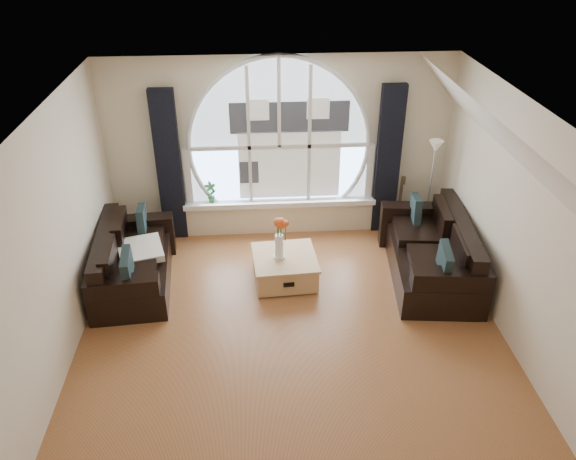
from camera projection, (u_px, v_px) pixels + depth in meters
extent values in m
cube|color=brown|center=(293.00, 347.00, 6.47)|extent=(5.00, 5.50, 0.01)
cube|color=silver|center=(295.00, 124.00, 5.10)|extent=(5.00, 5.50, 0.01)
cube|color=beige|center=(279.00, 148.00, 8.15)|extent=(5.00, 0.01, 2.70)
cube|color=beige|center=(47.00, 258.00, 5.64)|extent=(0.01, 5.50, 2.70)
cube|color=beige|center=(528.00, 240.00, 5.94)|extent=(0.01, 5.50, 2.70)
cube|color=silver|center=(521.00, 153.00, 5.41)|extent=(0.92, 5.50, 0.72)
cube|color=silver|center=(279.00, 131.00, 7.99)|extent=(2.60, 0.06, 2.15)
cube|color=white|center=(280.00, 202.00, 8.49)|extent=(2.90, 0.22, 0.08)
cube|color=white|center=(279.00, 132.00, 7.96)|extent=(2.76, 0.08, 2.15)
cube|color=silver|center=(290.00, 139.00, 8.05)|extent=(1.70, 0.02, 1.50)
cube|color=black|center=(169.00, 167.00, 8.05)|extent=(0.35, 0.12, 2.30)
cube|color=black|center=(388.00, 161.00, 8.25)|extent=(0.35, 0.12, 2.30)
cube|color=black|center=(134.00, 258.00, 7.36)|extent=(1.01, 1.81, 0.78)
cube|color=black|center=(430.00, 252.00, 7.50)|extent=(1.17, 2.02, 0.86)
cube|color=tan|center=(285.00, 267.00, 7.54)|extent=(0.89, 0.89, 0.41)
cube|color=silver|center=(141.00, 250.00, 7.35)|extent=(0.68, 0.68, 0.10)
cube|color=white|center=(279.00, 232.00, 7.23)|extent=(0.24, 0.24, 0.70)
cube|color=#B2B2B2|center=(429.00, 192.00, 8.14)|extent=(0.24, 0.24, 1.60)
cube|color=olive|center=(398.00, 206.00, 8.36)|extent=(0.43, 0.36, 1.06)
imported|color=#1E6023|center=(211.00, 192.00, 8.33)|extent=(0.21, 0.18, 0.33)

